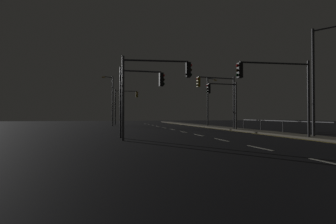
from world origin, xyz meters
name	(u,v)px	position (x,y,z in m)	size (l,w,h in m)	color
ground_plane	(197,135)	(0.00, 17.50, 0.00)	(112.00, 112.00, 0.00)	black
sidewalk_right	(267,132)	(6.46, 17.50, 0.07)	(2.01, 77.00, 0.14)	gray
lane_markings_center	(184,132)	(0.00, 21.00, 0.01)	(0.14, 50.00, 0.01)	silver
lane_edge_line	(227,130)	(5.20, 22.50, 0.01)	(0.14, 53.00, 0.01)	gold
traffic_light_mid_right	(276,81)	(3.57, 12.44, 3.75)	(5.09, 0.71, 5.03)	#38383D
traffic_light_near_left	(154,81)	(-4.18, 13.79, 3.70)	(4.37, 0.77, 5.21)	#4C4C51
traffic_light_far_left	(218,91)	(4.04, 22.09, 4.05)	(4.45, 0.69, 5.51)	#38383D
traffic_light_overhead_east	(125,100)	(-4.14, 39.50, 4.04)	(3.77, 0.44, 5.77)	#2D3033
traffic_light_mid_left	(223,96)	(4.44, 21.79, 3.55)	(3.44, 0.40, 4.86)	#4C4C51
traffic_light_near_right	(141,89)	(-4.75, 15.79, 3.41)	(3.16, 0.34, 4.87)	#38383D
street_lamp_mid_block	(209,96)	(6.94, 31.04, 4.26)	(1.95, 1.18, 6.77)	#2D3033
street_lamp_median	(319,71)	(6.79, 12.30, 4.56)	(1.39, 1.82, 7.32)	#38383D
street_lamp_far_end	(111,96)	(-6.43, 35.69, 4.35)	(1.69, 1.04, 7.25)	#4C4C51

